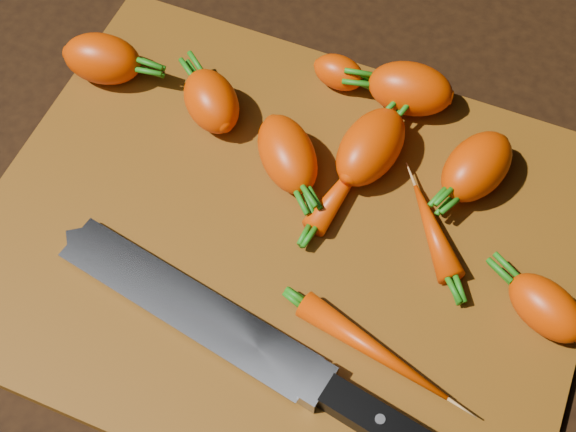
% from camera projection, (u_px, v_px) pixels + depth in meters
% --- Properties ---
extents(ground, '(2.00, 2.00, 0.01)m').
position_uv_depth(ground, '(284.00, 246.00, 0.68)').
color(ground, black).
extents(cutting_board, '(0.50, 0.40, 0.01)m').
position_uv_depth(cutting_board, '(283.00, 240.00, 0.67)').
color(cutting_board, '#5C360E').
rests_on(cutting_board, ground).
extents(carrot_0, '(0.08, 0.06, 0.05)m').
position_uv_depth(carrot_0, '(102.00, 59.00, 0.73)').
color(carrot_0, '#DC3A00').
rests_on(carrot_0, cutting_board).
extents(carrot_1, '(0.08, 0.08, 0.05)m').
position_uv_depth(carrot_1, '(211.00, 101.00, 0.71)').
color(carrot_1, '#DC3A00').
rests_on(carrot_1, cutting_board).
extents(carrot_2, '(0.09, 0.09, 0.05)m').
position_uv_depth(carrot_2, '(287.00, 154.00, 0.68)').
color(carrot_2, '#DC3A00').
rests_on(carrot_2, cutting_board).
extents(carrot_3, '(0.06, 0.09, 0.05)m').
position_uv_depth(carrot_3, '(371.00, 147.00, 0.68)').
color(carrot_3, '#DC3A00').
rests_on(carrot_3, cutting_board).
extents(carrot_4, '(0.08, 0.06, 0.05)m').
position_uv_depth(carrot_4, '(410.00, 89.00, 0.72)').
color(carrot_4, '#DC3A00').
rests_on(carrot_4, cutting_board).
extents(carrot_5, '(0.05, 0.04, 0.03)m').
position_uv_depth(carrot_5, '(339.00, 72.00, 0.74)').
color(carrot_5, '#DC3A00').
rests_on(carrot_5, cutting_board).
extents(carrot_6, '(0.08, 0.06, 0.04)m').
position_uv_depth(carrot_6, '(546.00, 308.00, 0.62)').
color(carrot_6, '#DC3A00').
rests_on(carrot_6, cutting_board).
extents(carrot_7, '(0.04, 0.11, 0.02)m').
position_uv_depth(carrot_7, '(345.00, 183.00, 0.68)').
color(carrot_7, '#DC3A00').
rests_on(carrot_7, cutting_board).
extents(carrot_8, '(0.13, 0.05, 0.02)m').
position_uv_depth(carrot_8, '(373.00, 350.00, 0.61)').
color(carrot_8, '#DC3A00').
rests_on(carrot_8, cutting_board).
extents(carrot_9, '(0.07, 0.08, 0.02)m').
position_uv_depth(carrot_9, '(433.00, 230.00, 0.66)').
color(carrot_9, '#DC3A00').
rests_on(carrot_9, cutting_board).
extents(carrot_10, '(0.07, 0.09, 0.05)m').
position_uv_depth(carrot_10, '(477.00, 167.00, 0.68)').
color(carrot_10, '#DC3A00').
rests_on(carrot_10, cutting_board).
extents(knife, '(0.37, 0.10, 0.02)m').
position_uv_depth(knife, '(210.00, 320.00, 0.62)').
color(knife, gray).
rests_on(knife, cutting_board).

